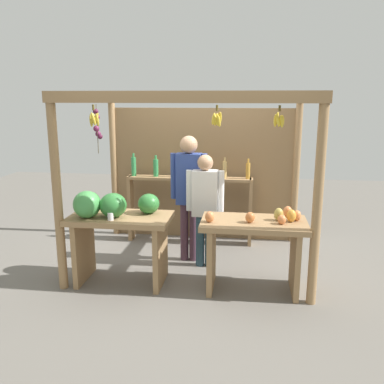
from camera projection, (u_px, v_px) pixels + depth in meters
name	position (u px, v px, depth m)	size (l,w,h in m)	color
ground_plane	(194.00, 261.00, 5.59)	(12.00, 12.00, 0.00)	slate
market_stall	(198.00, 159.00, 5.71)	(2.90, 2.09, 2.22)	#99754C
fruit_counter_left	(114.00, 221.00, 4.81)	(1.20, 0.68, 1.13)	#99754C
fruit_counter_right	(255.00, 240.00, 4.64)	(1.17, 0.64, 0.96)	#99754C
bottle_shelf_unit	(188.00, 192.00, 6.16)	(1.86, 0.22, 1.34)	#99754C
vendor_man	(189.00, 187.00, 5.41)	(0.48, 0.23, 1.68)	#513342
vendor_woman	(205.00, 202.00, 5.25)	(0.48, 0.20, 1.46)	#2C4C5D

